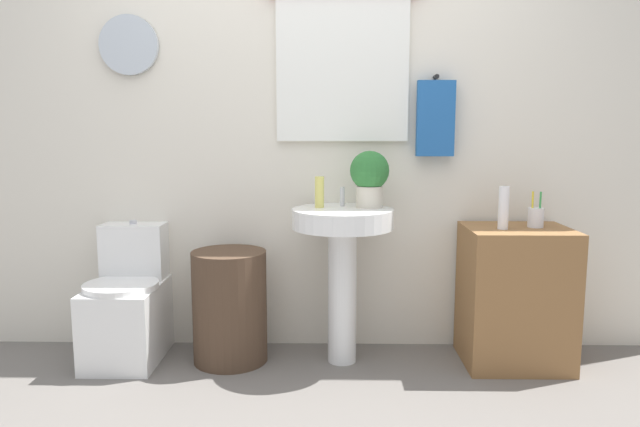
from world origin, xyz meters
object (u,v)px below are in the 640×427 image
at_px(toilet, 128,307).
at_px(potted_plant, 370,176).
at_px(wooden_cabinet, 515,296).
at_px(soap_bottle, 319,192).
at_px(toothbrush_cup, 536,217).
at_px(laundry_hamper, 230,306).
at_px(pedestal_sink, 342,247).
at_px(lotion_bottle, 504,208).

bearing_deg(toilet, potted_plant, 1.33).
relative_size(toilet, wooden_cabinet, 1.01).
relative_size(soap_bottle, toothbrush_cup, 0.88).
relative_size(laundry_hamper, toothbrush_cup, 3.20).
height_order(soap_bottle, toothbrush_cup, soap_bottle).
distance_m(toilet, soap_bottle, 1.19).
xyz_separation_m(laundry_hamper, soap_bottle, (0.47, 0.05, 0.60)).
height_order(laundry_hamper, pedestal_sink, pedestal_sink).
distance_m(potted_plant, lotion_bottle, 0.69).
distance_m(laundry_hamper, lotion_bottle, 1.50).
xyz_separation_m(laundry_hamper, lotion_bottle, (1.40, -0.04, 0.53)).
height_order(potted_plant, toothbrush_cup, potted_plant).
relative_size(wooden_cabinet, toothbrush_cup, 3.90).
bearing_deg(toothbrush_cup, pedestal_sink, -178.85).
relative_size(laundry_hamper, soap_bottle, 3.65).
bearing_deg(potted_plant, toilet, -178.67).
bearing_deg(laundry_hamper, soap_bottle, 6.04).
distance_m(pedestal_sink, wooden_cabinet, 0.94).
relative_size(pedestal_sink, potted_plant, 2.77).
xyz_separation_m(toilet, laundry_hamper, (0.55, -0.03, 0.01)).
bearing_deg(pedestal_sink, wooden_cabinet, 0.00).
relative_size(laundry_hamper, potted_plant, 2.01).
relative_size(toilet, laundry_hamper, 1.23).
height_order(toilet, wooden_cabinet, toilet).
xyz_separation_m(potted_plant, lotion_bottle, (0.67, -0.10, -0.15)).
height_order(laundry_hamper, toothbrush_cup, toothbrush_cup).
relative_size(toilet, soap_bottle, 4.49).
height_order(pedestal_sink, wooden_cabinet, pedestal_sink).
bearing_deg(toothbrush_cup, potted_plant, 177.32).
distance_m(wooden_cabinet, potted_plant, 0.99).
relative_size(wooden_cabinet, potted_plant, 2.45).
height_order(wooden_cabinet, soap_bottle, soap_bottle).
height_order(laundry_hamper, lotion_bottle, lotion_bottle).
relative_size(pedestal_sink, wooden_cabinet, 1.13).
bearing_deg(laundry_hamper, pedestal_sink, -0.00).
xyz_separation_m(pedestal_sink, soap_bottle, (-0.12, 0.05, 0.28)).
bearing_deg(pedestal_sink, potted_plant, 23.20).
bearing_deg(toilet, pedestal_sink, -1.51).
relative_size(toilet, lotion_bottle, 3.36).
bearing_deg(lotion_bottle, pedestal_sink, 177.17).
height_order(wooden_cabinet, potted_plant, potted_plant).
bearing_deg(toilet, toothbrush_cup, -0.27).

